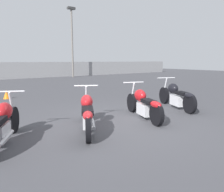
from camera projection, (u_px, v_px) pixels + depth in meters
ground_plane at (120, 123)px, 5.50m from camera, size 60.00×60.00×0.00m
light_pole_left at (72, 36)px, 19.84m from camera, size 0.70×0.35×6.26m
motorcycle_slot_0 at (1, 124)px, 4.01m from camera, size 1.06×1.79×0.94m
motorcycle_slot_1 at (87, 113)px, 4.89m from camera, size 1.18×1.95×0.95m
motorcycle_slot_2 at (144, 104)px, 5.90m from camera, size 0.91×2.00×0.94m
motorcycle_slot_3 at (176, 96)px, 7.15m from camera, size 1.05×2.06×0.97m
traffic_cone_near at (7, 94)px, 8.98m from camera, size 0.27×0.27×0.37m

